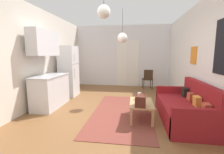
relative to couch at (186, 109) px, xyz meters
name	(u,v)px	position (x,y,z in m)	size (l,w,h in m)	color
ground_plane	(110,118)	(-1.77, 0.00, -0.33)	(4.96, 8.31, 0.10)	brown
wall_back	(122,56)	(-1.76, 3.90, 1.13)	(4.56, 0.13, 2.84)	silver
wall_right	(213,58)	(0.46, 0.00, 1.15)	(0.12, 7.91, 2.84)	white
wall_left	(22,58)	(-4.00, 0.00, 1.14)	(0.12, 7.91, 2.84)	silver
area_rug	(122,112)	(-1.49, 0.31, -0.27)	(1.48, 2.99, 0.01)	brown
couch	(186,109)	(0.00, 0.00, 0.00)	(0.91, 1.94, 0.89)	maroon
coffee_table	(141,104)	(-1.02, -0.05, 0.08)	(0.52, 0.88, 0.41)	tan
bamboo_vase	(139,96)	(-1.06, 0.21, 0.22)	(0.10, 0.10, 0.38)	beige
handbag	(140,101)	(-1.05, -0.35, 0.25)	(0.24, 0.29, 0.34)	#512319
refrigerator	(69,71)	(-3.54, 1.73, 0.62)	(0.58, 0.65, 1.80)	white
kitchen_counter	(49,78)	(-3.60, 0.49, 0.56)	(0.59, 1.29, 2.17)	silver
accent_chair	(148,78)	(-0.61, 3.22, 0.20)	(0.47, 0.45, 0.86)	#382619
pendant_lamp_near	(104,12)	(-1.76, -0.72, 1.99)	(0.23, 0.23, 0.69)	black
pendant_lamp_far	(122,38)	(-1.57, 1.22, 1.72)	(0.30, 0.30, 0.99)	black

